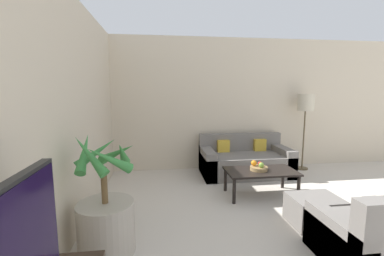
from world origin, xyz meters
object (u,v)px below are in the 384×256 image
Objects in this scene: coffee_table at (261,173)px; ottoman at (314,210)px; apple_red at (260,164)px; orange_fruit at (254,163)px; floor_lamp at (306,106)px; armchair at (372,240)px; apple_green at (261,165)px; sofa_loveseat at (245,161)px; fruit_bowl at (259,168)px; potted_palm at (106,217)px.

coffee_table is 1.00m from ottoman.
apple_red is 0.81× the size of orange_fruit.
floor_lamp is at bearing 39.51° from apple_red.
armchair reaches higher than coffee_table.
apple_green reaches higher than apple_red.
floor_lamp is at bearing 40.50° from coffee_table.
fruit_bowl is (-0.13, -1.04, 0.17)m from sofa_loveseat.
apple_red is at bearing 45.24° from fruit_bowl.
floor_lamp is 17.75× the size of orange_fruit.
armchair is at bearing -109.62° from floor_lamp.
apple_red is at bearing 89.05° from coffee_table.
apple_green is at bearing -96.10° from sofa_loveseat.
potted_palm is 2.37m from orange_fruit.
apple_red reaches higher than coffee_table.
potted_palm reaches higher than orange_fruit.
sofa_loveseat is 2.91× the size of ottoman.
floor_lamp is at bearing 70.38° from armchair.
coffee_table is 0.08m from fruit_bowl.
floor_lamp is 2.68m from ottoman.
ottoman is at bearing 5.79° from potted_palm.
fruit_bowl is 3.27× the size of apple_green.
apple_red is at bearing -95.67° from sofa_loveseat.
coffee_table is 12.29× the size of orange_fruit.
sofa_loveseat is 19.29× the size of orange_fruit.
potted_palm is at bearing 168.06° from armchair.
fruit_bowl reaches higher than coffee_table.
ottoman is at bearing -72.67° from apple_red.
sofa_loveseat is at bearing 95.74° from armchair.
floor_lamp reaches higher than coffee_table.
ottoman is at bearing 95.26° from armchair.
armchair is at bearing -77.85° from apple_red.
fruit_bowl is 0.09m from apple_green.
sofa_loveseat is 1.03m from orange_fruit.
coffee_table is at bearing -90.95° from apple_red.
sofa_loveseat is 1.06m from fruit_bowl.
ottoman is (0.21, -1.98, -0.09)m from sofa_loveseat.
apple_red is 0.09m from apple_green.
fruit_bowl is at bearing -140.35° from floor_lamp.
sofa_loveseat is 20.73× the size of apple_green.
apple_red is at bearing 30.21° from potted_palm.
potted_palm is 2.39m from fruit_bowl.
floor_lamp reaches higher than fruit_bowl.
apple_red is at bearing 107.33° from ottoman.
sofa_loveseat is at bearing 95.93° from ottoman.
apple_green is at bearing -74.43° from fruit_bowl.
apple_green reaches higher than coffee_table.
fruit_bowl is 0.46× the size of ottoman.
apple_green is 0.10× the size of armchair.
apple_red is 0.09× the size of armchair.
sofa_loveseat is at bearing 83.90° from apple_green.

